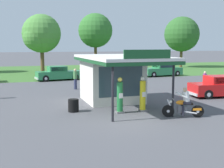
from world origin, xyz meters
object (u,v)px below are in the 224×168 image
gas_pump_offside (143,95)px  featured_classic_sedan (223,87)px  parked_car_back_row_centre_left (59,74)px  bystander_admiring_sedan (205,80)px  motorcycle_with_rider (184,105)px  parked_car_second_row_spare (162,70)px  spare_tire_stack (73,105)px  bystander_strolling_foreground (113,74)px  gas_pump_nearside (120,97)px  bystander_chatting_near_pumps (75,78)px

gas_pump_offside → featured_classic_sedan: 8.09m
parked_car_back_row_centre_left → bystander_admiring_sedan: 15.18m
motorcycle_with_rider → parked_car_second_row_spare: size_ratio=0.39×
gas_pump_offside → spare_tire_stack: (-3.78, 1.11, -0.56)m
motorcycle_with_rider → bystander_admiring_sedan: (7.25, 8.40, 0.13)m
featured_classic_sedan → bystander_strolling_foreground: (-5.14, 10.34, 0.15)m
gas_pump_nearside → parked_car_second_row_spare: size_ratio=0.38×
parked_car_back_row_centre_left → gas_pump_offside: bearing=-82.0°
bystander_chatting_near_pumps → bystander_admiring_sedan: size_ratio=1.17×
bystander_chatting_near_pumps → featured_classic_sedan: bearing=-35.9°
featured_classic_sedan → bystander_strolling_foreground: bystander_strolling_foreground is taller
parked_car_second_row_spare → bystander_strolling_foreground: 8.80m
parked_car_second_row_spare → bystander_strolling_foreground: bystander_strolling_foreground is taller
motorcycle_with_rider → spare_tire_stack: size_ratio=2.88×
bystander_strolling_foreground → spare_tire_stack: (-6.28, -11.89, -0.50)m
bystander_chatting_near_pumps → bystander_admiring_sedan: (10.68, -3.19, -0.15)m
parked_car_second_row_spare → bystander_admiring_sedan: parked_car_second_row_spare is taller
gas_pump_offside → spare_tire_stack: size_ratio=2.79×
parked_car_back_row_centre_left → parked_car_second_row_spare: bearing=1.8°
bystander_chatting_near_pumps → gas_pump_nearside: bearing=-86.5°
gas_pump_offside → spare_tire_stack: gas_pump_offside is taller
gas_pump_nearside → gas_pump_offside: bearing=0.0°
parked_car_second_row_spare → gas_pump_nearside: bearing=-124.0°
bystander_chatting_near_pumps → bystander_admiring_sedan: bystander_chatting_near_pumps is taller
bystander_admiring_sedan → parked_car_back_row_centre_left: bearing=136.9°
bystander_strolling_foreground → bystander_chatting_near_pumps: bearing=-142.9°
parked_car_back_row_centre_left → motorcycle_with_rider: bearing=-78.4°
bystander_chatting_near_pumps → spare_tire_stack: 8.72m
featured_classic_sedan → bystander_strolling_foreground: size_ratio=3.24×
parked_car_back_row_centre_left → bystander_chatting_near_pumps: bystander_chatting_near_pumps is taller
parked_car_back_row_centre_left → spare_tire_stack: size_ratio=7.06×
bystander_chatting_near_pumps → spare_tire_stack: (-1.81, -8.51, -0.58)m
parked_car_second_row_spare → spare_tire_stack: (-14.01, -16.08, -0.37)m
featured_classic_sedan → bystander_chatting_near_pumps: 11.86m
bystander_admiring_sedan → spare_tire_stack: 13.59m
featured_classic_sedan → parked_car_second_row_spare: (2.60, 14.53, 0.03)m
parked_car_second_row_spare → bystander_chatting_near_pumps: (-12.20, -7.57, 0.21)m
parked_car_second_row_spare → spare_tire_stack: 21.33m
parked_car_second_row_spare → parked_car_back_row_centre_left: size_ratio=1.04×
parked_car_second_row_spare → parked_car_back_row_centre_left: bearing=-178.2°
gas_pump_offside → parked_car_back_row_centre_left: 16.97m
bystander_chatting_near_pumps → parked_car_second_row_spare: bearing=31.8°
gas_pump_offside → bystander_strolling_foreground: bearing=79.1°
motorcycle_with_rider → bystander_strolling_foreground: 15.02m
motorcycle_with_rider → bystander_admiring_sedan: size_ratio=1.37×
parked_car_second_row_spare → bystander_admiring_sedan: (-1.52, -10.77, 0.05)m
parked_car_back_row_centre_left → bystander_chatting_near_pumps: size_ratio=2.88×
motorcycle_with_rider → parked_car_second_row_spare: bearing=65.4°
featured_classic_sedan → gas_pump_offside: bearing=-160.8°
bystander_chatting_near_pumps → spare_tire_stack: bearing=-102.0°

